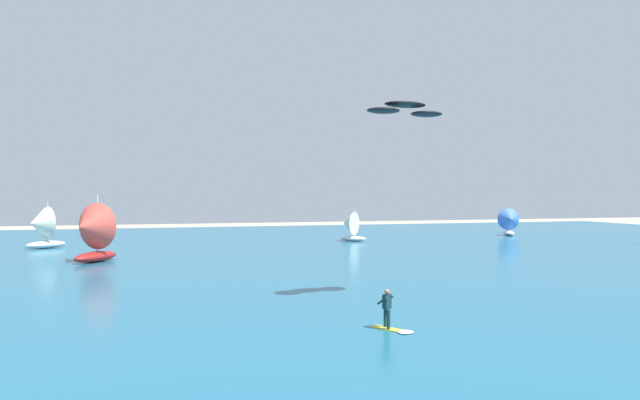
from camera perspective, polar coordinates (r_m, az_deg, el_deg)
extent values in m
cube|color=#1E607F|center=(54.75, -9.81, -5.35)|extent=(160.00, 90.00, 0.10)
cube|color=yellow|center=(24.53, 6.67, -12.58)|extent=(1.08, 1.43, 0.05)
cylinder|color=#143338|center=(24.23, 6.84, -11.71)|extent=(0.14, 0.14, 0.80)
cylinder|color=#143338|center=(24.63, 6.51, -11.51)|extent=(0.14, 0.14, 0.80)
cube|color=#143338|center=(24.30, 6.68, -10.00)|extent=(0.42, 0.37, 0.60)
sphere|color=#9E7051|center=(24.22, 6.68, -9.04)|extent=(0.22, 0.22, 0.22)
cylinder|color=#143338|center=(24.16, 6.20, -9.94)|extent=(0.33, 0.48, 0.39)
cylinder|color=#143338|center=(24.51, 6.84, -9.79)|extent=(0.33, 0.48, 0.39)
ellipsoid|color=white|center=(23.97, 8.52, -12.86)|extent=(0.91, 0.87, 0.08)
ellipsoid|color=black|center=(30.69, 8.49, 9.38)|extent=(2.69, 1.94, 0.29)
ellipsoid|color=black|center=(29.83, 6.32, 8.85)|extent=(2.06, 1.80, 0.29)
ellipsoid|color=black|center=(31.46, 10.54, 8.41)|extent=(2.06, 1.80, 0.29)
ellipsoid|color=silver|center=(65.88, -25.61, -4.02)|extent=(4.14, 3.55, 0.77)
cylinder|color=silver|center=(65.81, -25.47, -1.90)|extent=(0.13, 0.13, 4.10)
cone|color=silver|center=(65.42, -26.17, -2.09)|extent=(3.48, 3.84, 3.44)
ellipsoid|color=maroon|center=(51.09, -21.43, -5.26)|extent=(4.03, 4.68, 0.87)
cylinder|color=silver|center=(51.05, -21.28, -2.17)|extent=(0.14, 0.14, 4.64)
cone|color=#D84C3F|center=(50.31, -22.05, -2.48)|extent=(4.34, 3.94, 3.90)
ellipsoid|color=white|center=(68.36, 3.32, -3.85)|extent=(3.17, 3.16, 0.62)
cylinder|color=silver|center=(68.17, 3.44, -2.20)|extent=(0.10, 0.10, 3.33)
cone|color=silver|center=(68.49, 2.89, -2.33)|extent=(3.00, 3.01, 2.80)
ellipsoid|color=white|center=(81.84, 18.26, -3.14)|extent=(2.22, 3.68, 0.65)
cylinder|color=silver|center=(81.88, 18.23, -1.69)|extent=(0.11, 0.11, 3.48)
cone|color=#3F72CC|center=(81.16, 18.38, -1.83)|extent=(3.25, 2.36, 2.92)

